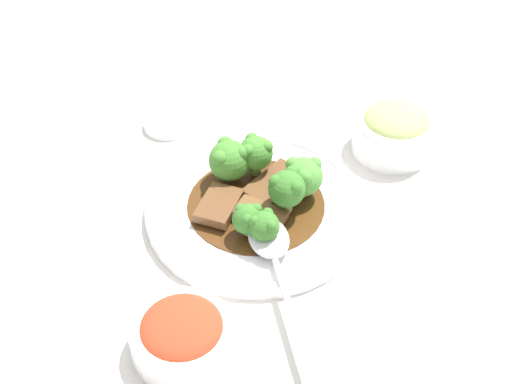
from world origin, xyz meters
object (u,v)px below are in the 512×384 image
(broccoli_floret_5, at_px, (248,218))
(side_bowl_appetizer, at_px, (394,130))
(broccoli_floret_2, at_px, (303,176))
(side_bowl_kimchi, at_px, (186,336))
(broccoli_floret_3, at_px, (264,226))
(broccoli_floret_0, at_px, (287,188))
(main_plate, at_px, (256,207))
(beef_strip_2, at_px, (219,205))
(beef_strip_1, at_px, (260,214))
(beef_strip_0, at_px, (274,184))
(broccoli_floret_4, at_px, (256,153))
(broccoli_floret_1, at_px, (229,160))
(serving_spoon, at_px, (272,247))
(sauce_dish, at_px, (167,122))

(broccoli_floret_5, relative_size, side_bowl_appetizer, 0.37)
(broccoli_floret_2, bearing_deg, broccoli_floret_5, 155.72)
(side_bowl_kimchi, bearing_deg, broccoli_floret_3, -10.11)
(broccoli_floret_2, height_order, broccoli_floret_3, broccoli_floret_2)
(broccoli_floret_0, xyz_separation_m, broccoli_floret_3, (-0.05, 0.01, -0.01))
(main_plate, bearing_deg, broccoli_floret_5, -169.82)
(broccoli_floret_3, bearing_deg, beef_strip_2, 66.27)
(broccoli_floret_0, bearing_deg, beef_strip_1, 133.78)
(beef_strip_0, relative_size, beef_strip_2, 1.42)
(main_plate, relative_size, side_bowl_kimchi, 2.54)
(broccoli_floret_2, xyz_separation_m, side_bowl_appetizer, (0.14, -0.07, -0.02))
(broccoli_floret_4, relative_size, broccoli_floret_5, 1.33)
(broccoli_floret_1, bearing_deg, side_bowl_kimchi, -168.14)
(beef_strip_0, bearing_deg, beef_strip_1, -177.78)
(broccoli_floret_0, distance_m, broccoli_floret_3, 0.06)
(broccoli_floret_1, bearing_deg, main_plate, -123.05)
(serving_spoon, bearing_deg, broccoli_floret_4, 28.26)
(broccoli_floret_5, xyz_separation_m, serving_spoon, (-0.02, -0.03, -0.01))
(beef_strip_2, height_order, sauce_dish, beef_strip_2)
(broccoli_floret_0, bearing_deg, broccoli_floret_4, 49.70)
(serving_spoon, height_order, side_bowl_appetizer, side_bowl_appetizer)
(beef_strip_0, xyz_separation_m, beef_strip_1, (-0.05, -0.00, 0.00))
(broccoli_floret_4, xyz_separation_m, sauce_dish, (0.06, 0.15, -0.04))
(beef_strip_1, bearing_deg, side_bowl_appetizer, -29.25)
(broccoli_floret_2, relative_size, side_bowl_appetizer, 0.47)
(broccoli_floret_3, xyz_separation_m, serving_spoon, (-0.01, -0.01, -0.02))
(broccoli_floret_5, bearing_deg, main_plate, 10.18)
(beef_strip_1, height_order, sauce_dish, beef_strip_1)
(broccoli_floret_4, bearing_deg, broccoli_floret_2, -103.11)
(broccoli_floret_3, bearing_deg, broccoli_floret_5, 74.34)
(sauce_dish, bearing_deg, serving_spoon, -130.16)
(broccoli_floret_1, bearing_deg, beef_strip_0, -86.25)
(broccoli_floret_4, bearing_deg, beef_strip_0, -117.38)
(beef_strip_0, relative_size, broccoli_floret_4, 1.65)
(beef_strip_0, height_order, sauce_dish, beef_strip_0)
(beef_strip_1, bearing_deg, broccoli_floret_3, -153.15)
(broccoli_floret_0, height_order, serving_spoon, broccoli_floret_0)
(side_bowl_appetizer, bearing_deg, beef_strip_2, 141.70)
(broccoli_floret_2, bearing_deg, broccoli_floret_4, 76.89)
(beef_strip_1, relative_size, broccoli_floret_4, 1.21)
(broccoli_floret_2, bearing_deg, sauce_dish, 69.58)
(main_plate, relative_size, broccoli_floret_4, 5.05)
(broccoli_floret_0, bearing_deg, beef_strip_0, 39.13)
(beef_strip_2, distance_m, side_bowl_kimchi, 0.17)
(beef_strip_0, relative_size, broccoli_floret_3, 2.09)
(broccoli_floret_4, relative_size, sauce_dish, 0.81)
(beef_strip_2, xyz_separation_m, broccoli_floret_0, (0.03, -0.07, 0.03))
(broccoli_floret_5, xyz_separation_m, sauce_dish, (0.16, 0.17, -0.03))
(beef_strip_0, height_order, broccoli_floret_2, broccoli_floret_2)
(side_bowl_appetizer, bearing_deg, side_bowl_kimchi, 162.47)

